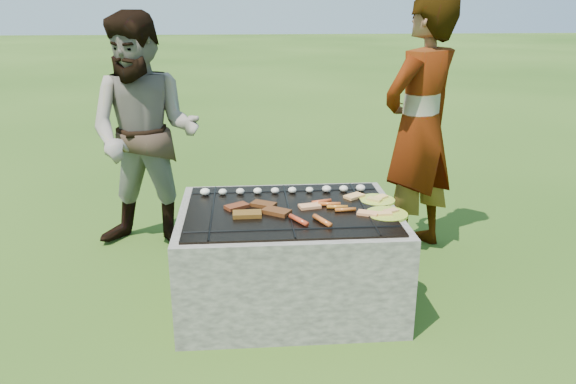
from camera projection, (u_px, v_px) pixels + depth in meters
name	position (u px, v px, depth m)	size (l,w,h in m)	color
lawn	(289.00, 300.00, 3.52)	(60.00, 60.00, 0.00)	#234310
fire_pit	(289.00, 259.00, 3.43)	(1.30, 1.00, 0.62)	#AAA297
mushrooms	(285.00, 190.00, 3.59)	(1.06, 0.06, 0.04)	white
pork_slabs	(257.00, 210.00, 3.28)	(0.40, 0.28, 0.02)	#993E1B
sausages	(322.00, 213.00, 3.23)	(0.40, 0.43, 0.03)	orange
bread_on_grate	(342.00, 204.00, 3.37)	(0.46, 0.42, 0.02)	#F3AD7C
plate_far	(377.00, 200.00, 3.48)	(0.23, 0.23, 0.03)	yellow
plate_near	(387.00, 214.00, 3.25)	(0.27, 0.27, 0.03)	gold
cook	(419.00, 128.00, 4.00)	(0.68, 0.44, 1.85)	gray
bystander	(145.00, 135.00, 4.05)	(0.84, 0.65, 1.73)	gray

